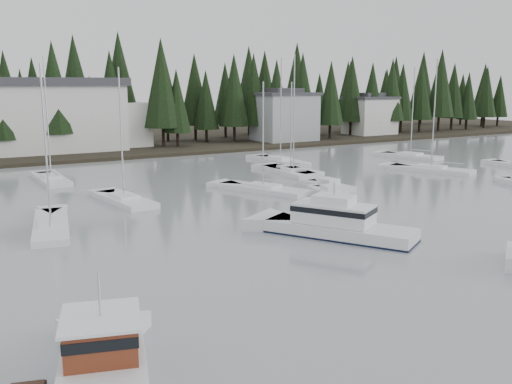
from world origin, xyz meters
TOP-DOWN VIEW (x-y plane):
  - far_shore_land at (0.00, 97.00)m, footprint 240.00×54.00m
  - conifer_treeline at (0.00, 86.00)m, footprint 200.00×22.00m
  - house_east_a at (36.00, 78.00)m, footprint 10.60×8.48m
  - house_east_b at (58.00, 80.00)m, footprint 9.54×7.42m
  - harbor_inn at (-2.96, 82.34)m, footprint 29.50×11.50m
  - lobster_boat_brown at (-16.24, 10.67)m, footprint 6.26×9.63m
  - cabin_cruiser_center at (3.91, 22.86)m, footprint 8.01×10.69m
  - sailboat_1 at (8.23, 39.93)m, footprint 6.29×10.17m
  - sailboat_2 at (17.02, 47.44)m, footprint 3.78×8.37m
  - sailboat_3 at (21.26, 56.68)m, footprint 3.08×10.07m
  - sailboat_4 at (-12.92, 35.30)m, footprint 4.49×10.78m
  - sailboat_6 at (40.16, 51.34)m, footprint 5.02×9.36m
  - sailboat_9 at (32.70, 40.66)m, footprint 6.63×10.37m
  - sailboat_10 at (-5.28, 41.84)m, footprint 3.68×8.95m
  - sailboat_11 at (-8.59, 56.83)m, footprint 2.71×9.29m
  - sailboat_12 at (17.53, 48.75)m, footprint 3.81×9.04m
  - runabout_1 at (12.65, 34.74)m, footprint 3.76×6.70m
  - runabout_4 at (14.93, 38.02)m, footprint 2.49×6.08m

SIDE VIEW (x-z plane):
  - far_shore_land at x=0.00m, z-range -0.50..0.50m
  - conifer_treeline at x=0.00m, z-range -10.00..10.00m
  - sailboat_1 at x=8.23m, z-range -5.59..5.69m
  - sailboat_12 at x=17.53m, z-range -5.59..5.70m
  - sailboat_4 at x=-12.92m, z-range -6.17..6.30m
  - sailboat_9 at x=32.70m, z-range -6.92..7.05m
  - sailboat_10 at x=-5.28m, z-range -6.18..6.32m
  - sailboat_6 at x=40.16m, z-range -6.63..6.77m
  - sailboat_3 at x=21.26m, z-range -7.13..7.29m
  - sailboat_11 at x=-8.59m, z-range -6.87..7.03m
  - sailboat_2 at x=17.02m, z-range -7.11..7.28m
  - runabout_1 at x=12.65m, z-range -0.58..0.84m
  - runabout_4 at x=14.93m, z-range -0.58..0.84m
  - lobster_boat_brown at x=-16.24m, z-range -1.75..2.78m
  - cabin_cruiser_center at x=3.91m, z-range -1.57..2.92m
  - house_east_b at x=58.00m, z-range 0.28..8.53m
  - house_east_a at x=36.00m, z-range 0.28..9.53m
  - harbor_inn at x=-2.96m, z-range 0.33..11.23m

